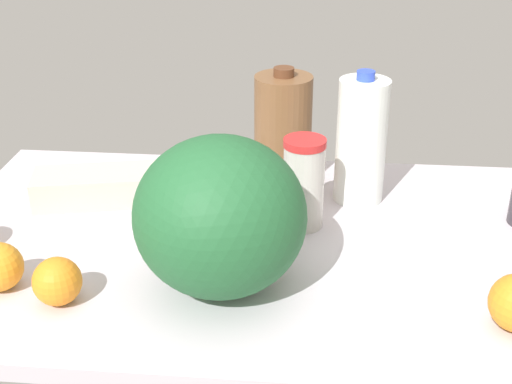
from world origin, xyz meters
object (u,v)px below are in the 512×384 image
at_px(egg_carton, 113,186).
at_px(watermelon, 220,216).
at_px(milk_jug, 361,141).
at_px(orange_by_jug, 57,281).
at_px(tumbler_cup, 304,183).
at_px(chocolate_milk_jug, 283,130).

bearing_deg(egg_carton, watermelon, 119.33).
xyz_separation_m(milk_jug, orange_by_jug, (0.49, 0.42, -0.09)).
bearing_deg(tumbler_cup, chocolate_milk_jug, -75.32).
xyz_separation_m(watermelon, orange_by_jug, (0.25, 0.07, -0.09)).
bearing_deg(tumbler_cup, egg_carton, -10.51).
relative_size(watermelon, chocolate_milk_jug, 1.10).
bearing_deg(watermelon, milk_jug, -124.24).
bearing_deg(chocolate_milk_jug, egg_carton, 19.84).
height_order(watermelon, chocolate_milk_jug, watermelon).
relative_size(tumbler_cup, chocolate_milk_jug, 0.70).
height_order(milk_jug, watermelon, milk_jug).
bearing_deg(egg_carton, milk_jug, 173.50).
distance_m(watermelon, chocolate_milk_jug, 0.42).
relative_size(egg_carton, chocolate_milk_jug, 1.26).
bearing_deg(chocolate_milk_jug, milk_jug, 156.76).
relative_size(egg_carton, orange_by_jug, 4.05).
bearing_deg(milk_jug, orange_by_jug, 40.68).
relative_size(egg_carton, tumbler_cup, 1.79).
height_order(milk_jug, egg_carton, milk_jug).
relative_size(milk_jug, watermelon, 0.98).
height_order(milk_jug, orange_by_jug, milk_jug).
xyz_separation_m(egg_carton, tumbler_cup, (-0.39, 0.07, 0.06)).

